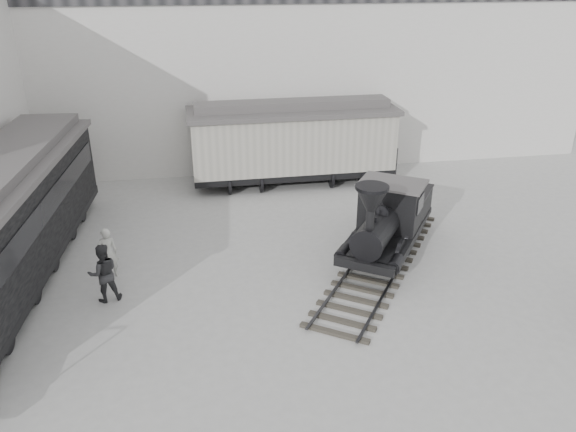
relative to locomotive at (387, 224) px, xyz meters
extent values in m
plane|color=#9E9E9B|center=(-2.74, -4.12, -1.25)|extent=(90.00, 90.00, 0.00)
cube|color=silver|center=(-2.74, 10.88, 4.25)|extent=(34.00, 2.40, 11.00)
cube|color=#3B3732|center=(-0.43, -0.62, -1.17)|extent=(7.16, 9.06, 0.17)
cube|color=#2D2D30|center=(-1.05, -0.20, -1.11)|extent=(5.52, 7.93, 0.06)
cube|color=#2D2D30|center=(0.18, -1.05, -1.11)|extent=(5.52, 7.93, 0.06)
cylinder|color=black|center=(-1.40, -0.59, -0.51)|extent=(0.75, 1.01, 1.15)
cylinder|color=black|center=(-0.06, -1.51, -0.51)|extent=(0.75, 1.01, 1.15)
cylinder|color=black|center=(-0.63, 0.52, -0.51)|extent=(0.75, 1.01, 1.15)
cylinder|color=black|center=(0.71, -0.40, -0.51)|extent=(0.75, 1.01, 1.15)
cube|color=black|center=(-0.34, -0.50, -0.39)|extent=(3.85, 4.27, 0.29)
cylinder|color=black|center=(-0.76, -1.09, 0.28)|extent=(2.22, 2.56, 1.04)
cylinder|color=black|center=(-1.29, -1.87, 1.09)|extent=(0.38, 0.38, 0.62)
cone|color=black|center=(-1.29, -1.87, 1.77)|extent=(1.39, 1.39, 0.73)
sphere|color=black|center=(-0.52, -0.75, 0.78)|extent=(0.54, 0.54, 0.54)
cube|color=black|center=(0.19, 0.28, 0.57)|extent=(2.47, 2.31, 1.61)
cube|color=#565252|center=(0.19, 0.28, 1.42)|extent=(2.76, 2.60, 0.08)
cube|color=black|center=(1.26, 1.82, -0.01)|extent=(2.73, 2.78, 0.94)
cylinder|color=black|center=(-4.30, 7.98, -0.83)|extent=(2.09, 0.84, 0.83)
cylinder|color=black|center=(0.49, 7.99, -0.83)|extent=(2.09, 0.84, 0.83)
cube|color=black|center=(-1.91, 7.98, -0.62)|extent=(9.38, 2.63, 0.31)
cube|color=#A29F93|center=(-1.91, 7.98, 0.83)|extent=(9.38, 2.73, 2.60)
cube|color=#565252|center=(-1.91, 7.98, 2.24)|extent=(9.70, 3.05, 0.21)
cube|color=#565252|center=(-1.91, 7.98, 2.53)|extent=(8.96, 1.27, 0.38)
cylinder|color=black|center=(-12.38, 4.31, -0.82)|extent=(2.32, 1.04, 0.86)
cube|color=black|center=(-12.72, 0.02, -0.59)|extent=(3.87, 14.33, 0.31)
cube|color=black|center=(-12.67, 0.63, 0.95)|extent=(3.82, 12.49, 2.77)
cube|color=black|center=(-11.22, 0.52, 1.36)|extent=(0.94, 11.45, 0.77)
imported|color=#B9BAB1|center=(-9.60, 0.17, -0.35)|extent=(0.73, 0.56, 1.79)
imported|color=#2B2B2D|center=(-9.56, -1.30, -0.29)|extent=(1.08, 0.93, 1.91)
camera|label=1|loc=(-6.63, -17.07, 8.33)|focal=35.00mm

